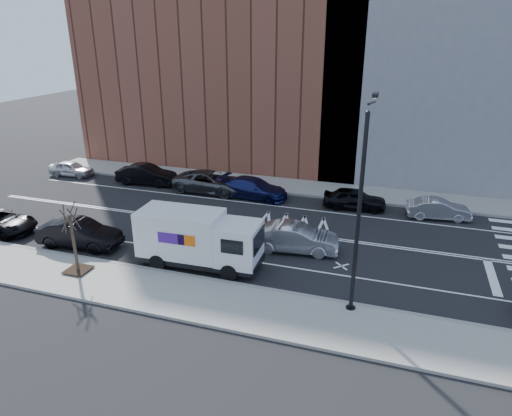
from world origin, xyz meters
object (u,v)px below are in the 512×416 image
Objects in this scene: fedex_van at (198,238)px; driving_sedan at (295,238)px; far_parked_a at (71,169)px; far_parked_b at (147,175)px.

driving_sedan is at bearing 34.39° from fedex_van.
driving_sedan is (4.51, 3.33, -0.79)m from fedex_van.
far_parked_a is 0.79× the size of driving_sedan.
fedex_van is at bearing -143.48° from far_parked_b.
far_parked_a is 23.43m from driving_sedan.
far_parked_b is 16.66m from driving_sedan.
far_parked_b is 1.00× the size of driving_sedan.
far_parked_a is 7.45m from far_parked_b.
fedex_van is 1.37× the size of driving_sedan.
far_parked_a is at bearing 85.66° from far_parked_b.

